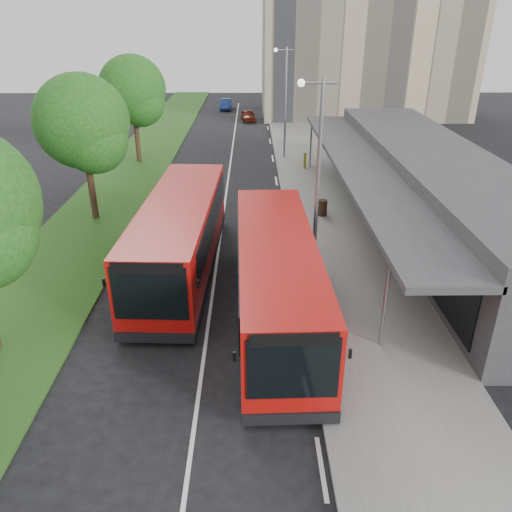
{
  "coord_description": "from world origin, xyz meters",
  "views": [
    {
      "loc": [
        1.58,
        -16.84,
        10.09
      ],
      "look_at": [
        1.77,
        1.05,
        1.5
      ],
      "focal_mm": 35.0,
      "sensor_mm": 36.0,
      "label": 1
    }
  ],
  "objects_px": {
    "lamp_post_near": "(316,170)",
    "bus_main": "(276,280)",
    "tree_far": "(133,94)",
    "bus_second": "(180,236)",
    "litter_bin": "(323,208)",
    "car_far": "(226,104)",
    "lamp_post_far": "(284,96)",
    "bollard": "(305,161)",
    "car_near": "(248,115)",
    "tree_mid": "(83,128)"
  },
  "relations": [
    {
      "from": "lamp_post_near",
      "to": "lamp_post_far",
      "type": "bearing_deg",
      "value": 90.0
    },
    {
      "from": "bus_main",
      "to": "bollard",
      "type": "xyz_separation_m",
      "value": [
        3.0,
        19.81,
        -0.91
      ]
    },
    {
      "from": "car_near",
      "to": "litter_bin",
      "type": "bearing_deg",
      "value": -88.45
    },
    {
      "from": "tree_far",
      "to": "lamp_post_far",
      "type": "bearing_deg",
      "value": 4.87
    },
    {
      "from": "car_near",
      "to": "car_far",
      "type": "distance_m",
      "value": 7.88
    },
    {
      "from": "tree_far",
      "to": "bus_second",
      "type": "relative_size",
      "value": 0.67
    },
    {
      "from": "car_near",
      "to": "bollard",
      "type": "bearing_deg",
      "value": -84.53
    },
    {
      "from": "litter_bin",
      "to": "bollard",
      "type": "xyz_separation_m",
      "value": [
        -0.05,
        9.56,
        0.12
      ]
    },
    {
      "from": "lamp_post_near",
      "to": "bollard",
      "type": "distance_m",
      "value": 17.15
    },
    {
      "from": "lamp_post_far",
      "to": "car_near",
      "type": "xyz_separation_m",
      "value": [
        -2.82,
        15.84,
        -4.13
      ]
    },
    {
      "from": "lamp_post_near",
      "to": "tree_mid",
      "type": "bearing_deg",
      "value": 147.64
    },
    {
      "from": "bus_second",
      "to": "car_far",
      "type": "distance_m",
      "value": 42.55
    },
    {
      "from": "tree_mid",
      "to": "bus_main",
      "type": "bearing_deg",
      "value": -47.17
    },
    {
      "from": "bus_main",
      "to": "car_near",
      "type": "bearing_deg",
      "value": 90.18
    },
    {
      "from": "litter_bin",
      "to": "car_near",
      "type": "relative_size",
      "value": 0.26
    },
    {
      "from": "bus_second",
      "to": "car_far",
      "type": "height_order",
      "value": "bus_second"
    },
    {
      "from": "litter_bin",
      "to": "lamp_post_near",
      "type": "bearing_deg",
      "value": -101.28
    },
    {
      "from": "bus_main",
      "to": "litter_bin",
      "type": "bearing_deg",
      "value": 71.86
    },
    {
      "from": "tree_mid",
      "to": "bus_second",
      "type": "height_order",
      "value": "tree_mid"
    },
    {
      "from": "tree_far",
      "to": "litter_bin",
      "type": "bearing_deg",
      "value": -43.71
    },
    {
      "from": "litter_bin",
      "to": "tree_mid",
      "type": "bearing_deg",
      "value": -179.93
    },
    {
      "from": "bollard",
      "to": "car_near",
      "type": "height_order",
      "value": "bollard"
    },
    {
      "from": "litter_bin",
      "to": "bollard",
      "type": "height_order",
      "value": "bollard"
    },
    {
      "from": "tree_mid",
      "to": "bollard",
      "type": "distance_m",
      "value": 16.3
    },
    {
      "from": "lamp_post_far",
      "to": "bollard",
      "type": "height_order",
      "value": "lamp_post_far"
    },
    {
      "from": "tree_far",
      "to": "car_far",
      "type": "xyz_separation_m",
      "value": [
        5.59,
        24.18,
        -4.43
      ]
    },
    {
      "from": "tree_mid",
      "to": "lamp_post_near",
      "type": "bearing_deg",
      "value": -32.36
    },
    {
      "from": "car_far",
      "to": "bus_main",
      "type": "bearing_deg",
      "value": -85.38
    },
    {
      "from": "car_near",
      "to": "car_far",
      "type": "relative_size",
      "value": 0.93
    },
    {
      "from": "tree_far",
      "to": "lamp_post_far",
      "type": "relative_size",
      "value": 0.97
    },
    {
      "from": "bus_second",
      "to": "bollard",
      "type": "bearing_deg",
      "value": 68.82
    },
    {
      "from": "lamp_post_near",
      "to": "car_near",
      "type": "height_order",
      "value": "lamp_post_near"
    },
    {
      "from": "tree_far",
      "to": "car_far",
      "type": "distance_m",
      "value": 25.21
    },
    {
      "from": "bollard",
      "to": "car_near",
      "type": "relative_size",
      "value": 0.33
    },
    {
      "from": "bus_second",
      "to": "car_far",
      "type": "relative_size",
      "value": 3.13
    },
    {
      "from": "lamp_post_near",
      "to": "bus_main",
      "type": "xyz_separation_m",
      "value": [
        -1.64,
        -3.18,
        -3.09
      ]
    },
    {
      "from": "bollard",
      "to": "tree_mid",
      "type": "bearing_deg",
      "value": -142.53
    },
    {
      "from": "lamp_post_near",
      "to": "bus_main",
      "type": "bearing_deg",
      "value": -117.3
    },
    {
      "from": "tree_mid",
      "to": "car_near",
      "type": "bearing_deg",
      "value": 73.9
    },
    {
      "from": "bus_second",
      "to": "litter_bin",
      "type": "height_order",
      "value": "bus_second"
    },
    {
      "from": "tree_far",
      "to": "lamp_post_near",
      "type": "distance_m",
      "value": 22.07
    },
    {
      "from": "tree_far",
      "to": "litter_bin",
      "type": "height_order",
      "value": "tree_far"
    },
    {
      "from": "lamp_post_far",
      "to": "car_near",
      "type": "distance_m",
      "value": 16.61
    },
    {
      "from": "tree_mid",
      "to": "lamp_post_far",
      "type": "distance_m",
      "value": 17.07
    },
    {
      "from": "tree_mid",
      "to": "car_far",
      "type": "relative_size",
      "value": 2.08
    },
    {
      "from": "lamp_post_far",
      "to": "bus_main",
      "type": "height_order",
      "value": "lamp_post_far"
    },
    {
      "from": "lamp_post_far",
      "to": "lamp_post_near",
      "type": "bearing_deg",
      "value": -90.0
    },
    {
      "from": "litter_bin",
      "to": "car_far",
      "type": "height_order",
      "value": "car_far"
    },
    {
      "from": "litter_bin",
      "to": "car_near",
      "type": "height_order",
      "value": "car_near"
    },
    {
      "from": "lamp_post_far",
      "to": "car_far",
      "type": "xyz_separation_m",
      "value": [
        -5.54,
        23.23,
        -4.11
      ]
    }
  ]
}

